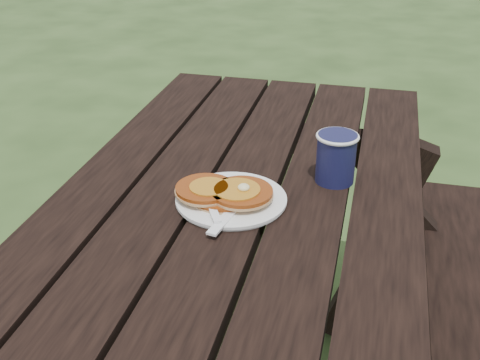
# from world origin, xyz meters

# --- Properties ---
(plate) EXTENTS (0.23, 0.23, 0.01)m
(plate) POSITION_xyz_m (-0.01, 0.13, 0.76)
(plate) COLOR white
(plate) RESTS_ON picnic_table
(pancake_stack) EXTENTS (0.20, 0.13, 0.04)m
(pancake_stack) POSITION_xyz_m (-0.02, 0.12, 0.77)
(pancake_stack) COLOR #8E3B10
(pancake_stack) RESTS_ON plate
(knife) EXTENTS (0.05, 0.18, 0.00)m
(knife) POSITION_xyz_m (0.01, 0.07, 0.76)
(knife) COLOR white
(knife) RESTS_ON plate
(fork) EXTENTS (0.10, 0.16, 0.01)m
(fork) POSITION_xyz_m (-0.03, 0.07, 0.77)
(fork) COLOR white
(fork) RESTS_ON plate
(coffee_cup) EXTENTS (0.09, 0.09, 0.11)m
(coffee_cup) POSITION_xyz_m (0.19, 0.27, 0.81)
(coffee_cup) COLOR #15173C
(coffee_cup) RESTS_ON picnic_table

